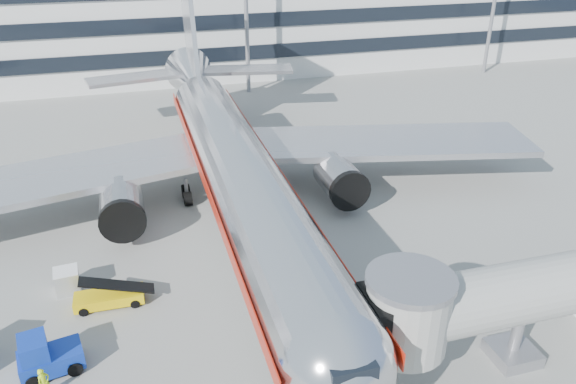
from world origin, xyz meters
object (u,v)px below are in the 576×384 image
object	(u,v)px
baggage_tug	(46,357)
ramp_worker	(44,383)
belt_loader	(109,297)
cargo_container_right	(67,281)
main_jet	(231,158)

from	to	relation	value
baggage_tug	ramp_worker	world-z (taller)	baggage_tug
belt_loader	cargo_container_right	distance (m)	3.12
baggage_tug	ramp_worker	bearing A→B (deg)	-88.60
baggage_tug	cargo_container_right	bearing A→B (deg)	85.11
belt_loader	baggage_tug	world-z (taller)	baggage_tug
main_jet	ramp_worker	world-z (taller)	main_jet
belt_loader	main_jet	bearing A→B (deg)	46.21
main_jet	belt_loader	size ratio (longest dim) A/B	12.47
main_jet	ramp_worker	size ratio (longest dim) A/B	31.19
main_jet	cargo_container_right	world-z (taller)	main_jet
main_jet	cargo_container_right	bearing A→B (deg)	-146.91
belt_loader	ramp_worker	size ratio (longest dim) A/B	2.50
belt_loader	ramp_worker	distance (m)	6.93
cargo_container_right	ramp_worker	size ratio (longest dim) A/B	0.92
cargo_container_right	ramp_worker	world-z (taller)	ramp_worker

